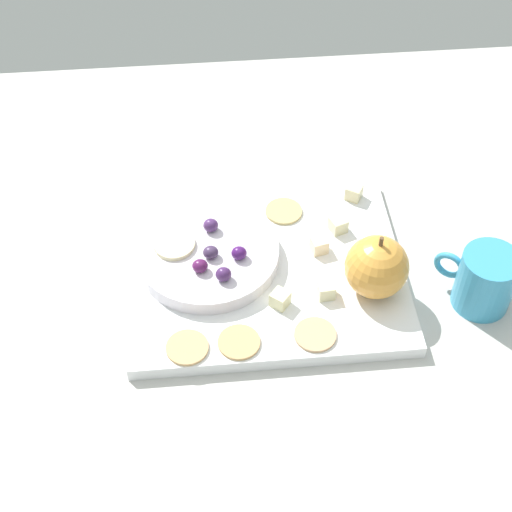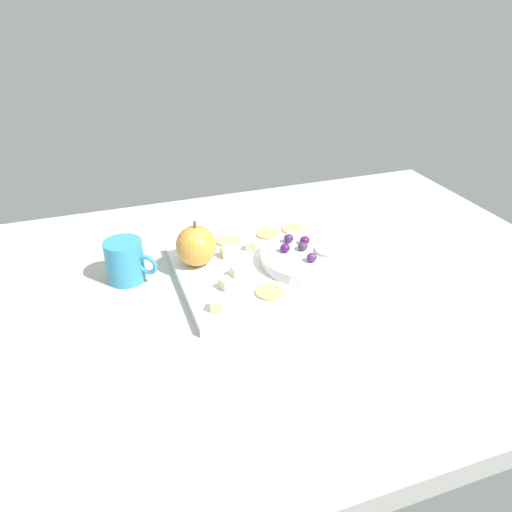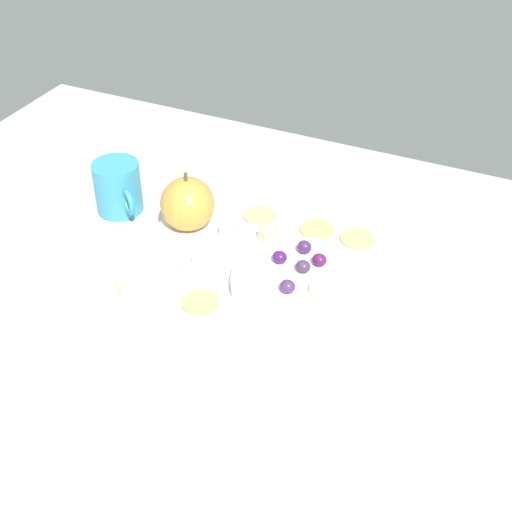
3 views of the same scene
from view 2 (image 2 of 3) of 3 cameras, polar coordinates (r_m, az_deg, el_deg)
name	(u,v)px [view 2 (image 2 of 3)]	position (r cm, az deg, el deg)	size (l,w,h in cm)	color
table	(270,293)	(95.30, 1.66, -4.20)	(124.44, 90.08, 3.90)	#B9B7B2
platter	(269,269)	(96.96, 1.52, -1.53)	(34.84, 29.81, 1.87)	white
serving_dish	(307,258)	(97.39, 5.83, -0.20)	(18.22, 18.22, 2.06)	white
apple_whole	(196,246)	(95.73, -6.83, 1.15)	(7.83, 7.83, 7.83)	gold
apple_stem	(195,224)	(93.69, -6.99, 3.58)	(0.50, 0.50, 1.20)	brown
cheese_cube_0	(226,252)	(98.94, -3.38, 0.40)	(2.02, 2.02, 2.02)	beige
cheese_cube_1	(237,271)	(92.60, -2.21, -1.76)	(2.02, 2.02, 2.02)	beige
cheese_cube_2	(226,284)	(89.12, -3.43, -3.16)	(2.02, 2.02, 2.02)	beige
cheese_cube_3	(218,306)	(83.61, -4.37, -5.65)	(2.02, 2.02, 2.02)	beige
cheese_cube_4	(251,246)	(101.07, -0.59, 1.13)	(2.02, 2.02, 2.02)	beige
cracker_0	(268,234)	(107.67, 1.39, 2.51)	(5.00, 5.00, 0.40)	tan
cracker_1	(270,292)	(88.15, 1.55, -4.15)	(5.00, 5.00, 0.40)	tan
cracker_2	(294,230)	(109.91, 4.32, 3.03)	(5.00, 5.00, 0.40)	tan
cracker_3	(228,241)	(104.89, -3.18, 1.70)	(5.00, 5.00, 0.40)	tan
grape_0	(303,246)	(97.48, 5.34, 1.09)	(1.96, 1.76, 1.64)	#433052
grape_1	(285,248)	(96.57, 3.32, 0.92)	(1.96, 1.76, 1.72)	#451860
grape_2	(289,238)	(100.02, 3.73, 2.01)	(1.96, 1.76, 1.83)	#452559
grape_3	(312,257)	(93.69, 6.36, -0.16)	(1.96, 1.76, 1.80)	#4D2B62
grape_4	(305,240)	(99.73, 5.58, 1.79)	(1.96, 1.76, 1.68)	#531A4F
apple_slice_0	(329,250)	(97.78, 8.29, 0.65)	(5.27, 5.27, 0.60)	beige
cup	(125,261)	(96.69, -14.64, -0.56)	(9.15, 7.98, 8.04)	#3794BE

